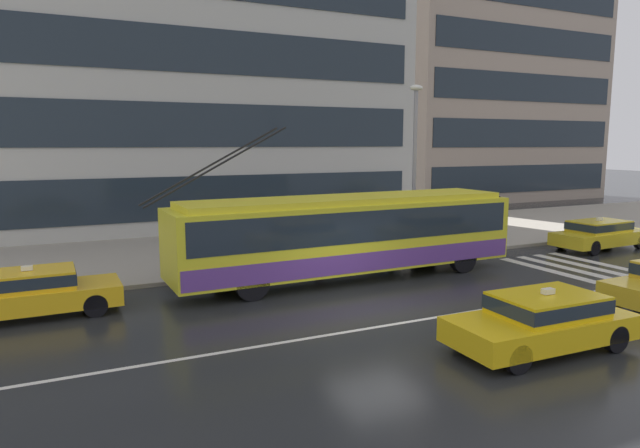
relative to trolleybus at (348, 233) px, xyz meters
The scene contains 17 objects.
ground_plane 4.15m from the trolleybus, 106.17° to the right, with size 160.00×160.00×0.00m, color #232527.
sidewalk_slab 6.85m from the trolleybus, 99.21° to the left, with size 80.00×10.00×0.14m, color gray.
crosswalk_stripe_edge_near 7.63m from the trolleybus, 15.90° to the right, with size 0.44×4.40×0.01m, color beige.
crosswalk_stripe_inner_a 8.48m from the trolleybus, 14.20° to the right, with size 0.44×4.40×0.01m, color beige.
crosswalk_stripe_center 9.34m from the trolleybus, 12.83° to the right, with size 0.44×4.40×0.01m, color beige.
crosswalk_stripe_inner_b 10.21m from the trolleybus, 11.69° to the right, with size 0.44×4.40×0.01m, color beige.
lane_centre_line 5.24m from the trolleybus, 102.34° to the right, with size 72.00×0.14×0.01m, color silver.
trolleybus is the anchor object (origin of this frame).
taxi_ahead_of_bus 12.53m from the trolleybus, ahead, with size 4.76×1.98×1.39m.
taxi_queued_behind_bus 9.69m from the trolleybus, behind, with size 4.29×1.82×1.39m.
taxi_oncoming_near 7.86m from the trolleybus, 84.26° to the right, with size 4.34×1.93×1.39m.
pedestrian_at_shelter 6.14m from the trolleybus, 47.77° to the left, with size 1.39×1.39×1.95m.
pedestrian_approaching_curb 4.97m from the trolleybus, 48.65° to the left, with size 0.43×0.43×1.68m.
pedestrian_walking_past 4.14m from the trolleybus, 35.24° to the left, with size 1.41×1.41×1.94m.
pedestrian_waiting_by_pole 3.32m from the trolleybus, 80.51° to the left, with size 1.06×1.06×1.98m.
street_lamp 5.85m from the trolleybus, 30.48° to the left, with size 0.60×0.32×6.81m.
office_tower_corner_right 33.06m from the trolleybus, 41.53° to the left, with size 18.84×11.22×21.12m.
Camera 1 is at (-7.86, -12.83, 4.62)m, focal length 31.28 mm.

